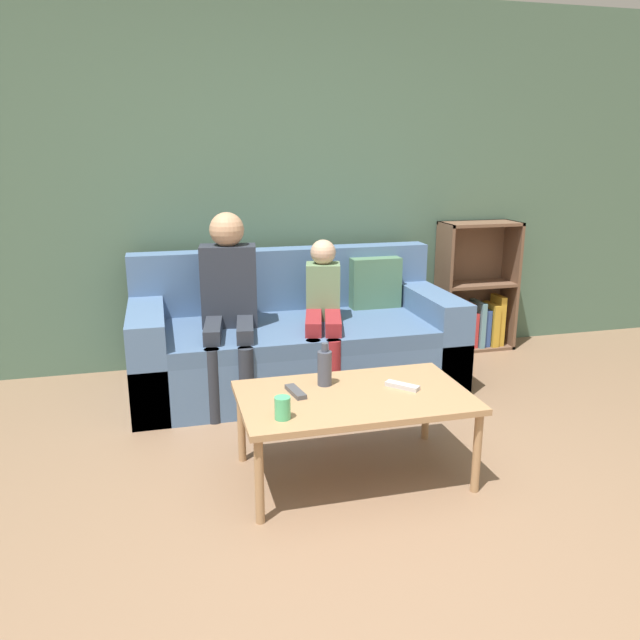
{
  "coord_description": "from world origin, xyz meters",
  "views": [
    {
      "loc": [
        -0.82,
        -1.96,
        1.57
      ],
      "look_at": [
        0.02,
        1.3,
        0.63
      ],
      "focal_mm": 35.0,
      "sensor_mm": 36.0,
      "label": 1
    }
  ],
  "objects_px": {
    "bookshelf": "(473,301)",
    "coffee_table": "(354,402)",
    "bottle": "(325,367)",
    "person_child": "(323,308)",
    "cup_near": "(283,408)",
    "tv_remote_0": "(402,386)",
    "couch": "(295,343)",
    "tv_remote_1": "(296,392)",
    "person_adult": "(229,292)"
  },
  "relations": [
    {
      "from": "bookshelf",
      "to": "bottle",
      "type": "height_order",
      "value": "bookshelf"
    },
    {
      "from": "bookshelf",
      "to": "person_adult",
      "type": "distance_m",
      "value": 2.08
    },
    {
      "from": "tv_remote_1",
      "to": "bottle",
      "type": "xyz_separation_m",
      "value": [
        0.16,
        0.08,
        0.08
      ]
    },
    {
      "from": "coffee_table",
      "to": "tv_remote_0",
      "type": "height_order",
      "value": "tv_remote_0"
    },
    {
      "from": "bottle",
      "to": "tv_remote_0",
      "type": "bearing_deg",
      "value": -20.7
    },
    {
      "from": "tv_remote_0",
      "to": "tv_remote_1",
      "type": "height_order",
      "value": "same"
    },
    {
      "from": "tv_remote_0",
      "to": "bottle",
      "type": "relative_size",
      "value": 0.73
    },
    {
      "from": "coffee_table",
      "to": "cup_near",
      "type": "xyz_separation_m",
      "value": [
        -0.38,
        -0.19,
        0.09
      ]
    },
    {
      "from": "bookshelf",
      "to": "cup_near",
      "type": "bearing_deg",
      "value": -135.12
    },
    {
      "from": "cup_near",
      "to": "tv_remote_1",
      "type": "distance_m",
      "value": 0.29
    },
    {
      "from": "cup_near",
      "to": "tv_remote_1",
      "type": "xyz_separation_m",
      "value": [
        0.11,
        0.26,
        -0.04
      ]
    },
    {
      "from": "tv_remote_0",
      "to": "person_child",
      "type": "bearing_deg",
      "value": 52.73
    },
    {
      "from": "couch",
      "to": "cup_near",
      "type": "xyz_separation_m",
      "value": [
        -0.38,
        -1.48,
        0.19
      ]
    },
    {
      "from": "coffee_table",
      "to": "bottle",
      "type": "bearing_deg",
      "value": 124.28
    },
    {
      "from": "tv_remote_1",
      "to": "bottle",
      "type": "bearing_deg",
      "value": 15.9
    },
    {
      "from": "person_adult",
      "to": "tv_remote_0",
      "type": "height_order",
      "value": "person_adult"
    },
    {
      "from": "bookshelf",
      "to": "person_child",
      "type": "xyz_separation_m",
      "value": [
        -1.39,
        -0.58,
        0.18
      ]
    },
    {
      "from": "bookshelf",
      "to": "coffee_table",
      "type": "height_order",
      "value": "bookshelf"
    },
    {
      "from": "person_child",
      "to": "tv_remote_0",
      "type": "height_order",
      "value": "person_child"
    },
    {
      "from": "cup_near",
      "to": "bottle",
      "type": "relative_size",
      "value": 0.46
    },
    {
      "from": "coffee_table",
      "to": "tv_remote_1",
      "type": "height_order",
      "value": "tv_remote_1"
    },
    {
      "from": "coffee_table",
      "to": "person_adult",
      "type": "bearing_deg",
      "value": 110.65
    },
    {
      "from": "cup_near",
      "to": "coffee_table",
      "type": "bearing_deg",
      "value": 25.87
    },
    {
      "from": "person_child",
      "to": "tv_remote_1",
      "type": "distance_m",
      "value": 1.16
    },
    {
      "from": "coffee_table",
      "to": "cup_near",
      "type": "height_order",
      "value": "cup_near"
    },
    {
      "from": "tv_remote_0",
      "to": "bottle",
      "type": "distance_m",
      "value": 0.39
    },
    {
      "from": "bookshelf",
      "to": "tv_remote_1",
      "type": "relative_size",
      "value": 5.77
    },
    {
      "from": "bookshelf",
      "to": "coffee_table",
      "type": "distance_m",
      "value": 2.31
    },
    {
      "from": "bookshelf",
      "to": "tv_remote_1",
      "type": "height_order",
      "value": "bookshelf"
    },
    {
      "from": "bookshelf",
      "to": "couch",
      "type": "bearing_deg",
      "value": -164.24
    },
    {
      "from": "person_child",
      "to": "tv_remote_1",
      "type": "height_order",
      "value": "person_child"
    },
    {
      "from": "couch",
      "to": "person_adult",
      "type": "relative_size",
      "value": 1.8
    },
    {
      "from": "tv_remote_0",
      "to": "bottle",
      "type": "height_order",
      "value": "bottle"
    },
    {
      "from": "couch",
      "to": "person_child",
      "type": "xyz_separation_m",
      "value": [
        0.16,
        -0.15,
        0.27
      ]
    },
    {
      "from": "person_adult",
      "to": "bottle",
      "type": "height_order",
      "value": "person_adult"
    },
    {
      "from": "coffee_table",
      "to": "person_adult",
      "type": "xyz_separation_m",
      "value": [
        -0.45,
        1.2,
        0.3
      ]
    },
    {
      "from": "person_adult",
      "to": "bottle",
      "type": "bearing_deg",
      "value": -63.66
    },
    {
      "from": "bottle",
      "to": "coffee_table",
      "type": "bearing_deg",
      "value": -55.72
    },
    {
      "from": "coffee_table",
      "to": "bottle",
      "type": "xyz_separation_m",
      "value": [
        -0.11,
        0.15,
        0.13
      ]
    },
    {
      "from": "tv_remote_1",
      "to": "coffee_table",
      "type": "bearing_deg",
      "value": -25.32
    },
    {
      "from": "cup_near",
      "to": "tv_remote_1",
      "type": "height_order",
      "value": "cup_near"
    },
    {
      "from": "bookshelf",
      "to": "bottle",
      "type": "distance_m",
      "value": 2.28
    },
    {
      "from": "couch",
      "to": "person_adult",
      "type": "xyz_separation_m",
      "value": [
        -0.45,
        -0.09,
        0.39
      ]
    },
    {
      "from": "person_adult",
      "to": "cup_near",
      "type": "bearing_deg",
      "value": -79.26
    },
    {
      "from": "couch",
      "to": "tv_remote_1",
      "type": "height_order",
      "value": "couch"
    },
    {
      "from": "person_adult",
      "to": "tv_remote_1",
      "type": "relative_size",
      "value": 6.71
    },
    {
      "from": "person_adult",
      "to": "bookshelf",
      "type": "bearing_deg",
      "value": 22.92
    },
    {
      "from": "person_child",
      "to": "bottle",
      "type": "height_order",
      "value": "person_child"
    },
    {
      "from": "coffee_table",
      "to": "bottle",
      "type": "distance_m",
      "value": 0.23
    },
    {
      "from": "cup_near",
      "to": "bookshelf",
      "type": "bearing_deg",
      "value": 44.88
    }
  ]
}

